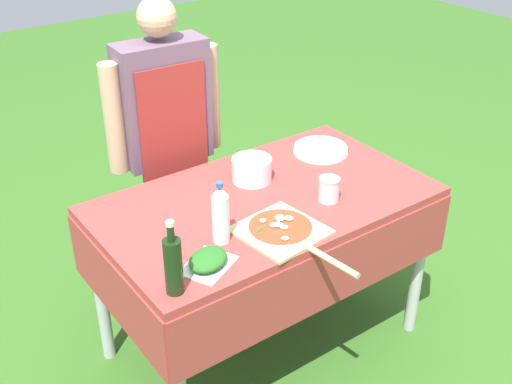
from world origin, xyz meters
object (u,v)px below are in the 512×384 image
at_px(sauce_jar, 329,191).
at_px(herb_container, 208,260).
at_px(mixing_tub, 252,169).
at_px(person_cook, 166,132).
at_px(prep_table, 264,219).
at_px(pizza_on_peel, 283,231).
at_px(oil_bottle, 173,265).
at_px(plate_stack, 321,150).
at_px(water_bottle, 221,214).

bearing_deg(sauce_jar, herb_container, -171.64).
relative_size(herb_container, mixing_tub, 1.36).
bearing_deg(person_cook, prep_table, 103.95).
height_order(pizza_on_peel, oil_bottle, oil_bottle).
height_order(oil_bottle, sauce_jar, oil_bottle).
height_order(person_cook, plate_stack, person_cook).
bearing_deg(herb_container, oil_bottle, -161.46).
height_order(prep_table, oil_bottle, oil_bottle).
bearing_deg(person_cook, oil_bottle, 65.58).
distance_m(oil_bottle, mixing_tub, 0.81).
distance_m(prep_table, oil_bottle, 0.72).
bearing_deg(mixing_tub, oil_bottle, -143.96).
xyz_separation_m(oil_bottle, plate_stack, (1.08, 0.51, -0.10)).
distance_m(herb_container, sauce_jar, 0.66).
xyz_separation_m(person_cook, plate_stack, (0.58, -0.44, -0.09)).
height_order(person_cook, herb_container, person_cook).
bearing_deg(water_bottle, pizza_on_peel, -24.28).
bearing_deg(sauce_jar, oil_bottle, -169.51).
bearing_deg(herb_container, person_cook, 69.75).
distance_m(pizza_on_peel, mixing_tub, 0.44).
distance_m(prep_table, water_bottle, 0.42).
relative_size(prep_table, herb_container, 5.95).
bearing_deg(plate_stack, oil_bottle, -154.87).
bearing_deg(water_bottle, herb_container, -139.71).
relative_size(pizza_on_peel, oil_bottle, 1.97).
relative_size(water_bottle, plate_stack, 0.97).
xyz_separation_m(water_bottle, plate_stack, (0.79, 0.34, -0.10)).
bearing_deg(oil_bottle, mixing_tub, 36.04).
height_order(prep_table, herb_container, herb_container).
bearing_deg(prep_table, sauce_jar, -40.66).
xyz_separation_m(pizza_on_peel, water_bottle, (-0.22, 0.10, 0.10)).
bearing_deg(pizza_on_peel, sauce_jar, 9.06).
relative_size(herb_container, sauce_jar, 2.31).
xyz_separation_m(person_cook, water_bottle, (-0.20, -0.78, 0.02)).
bearing_deg(sauce_jar, water_bottle, 178.87).
xyz_separation_m(plate_stack, sauce_jar, (-0.26, -0.35, 0.03)).
distance_m(person_cook, plate_stack, 0.74).
distance_m(water_bottle, plate_stack, 0.87).
bearing_deg(prep_table, person_cook, 100.82).
height_order(person_cook, sauce_jar, person_cook).
bearing_deg(oil_bottle, person_cook, 62.44).
bearing_deg(plate_stack, water_bottle, -156.39).
xyz_separation_m(person_cook, pizza_on_peel, (0.01, -0.88, -0.09)).
distance_m(prep_table, sauce_jar, 0.31).
bearing_deg(herb_container, water_bottle, 40.29).
bearing_deg(prep_table, water_bottle, -153.00).
distance_m(prep_table, mixing_tub, 0.22).
distance_m(oil_bottle, plate_stack, 1.19).
height_order(pizza_on_peel, sauce_jar, sauce_jar).
distance_m(water_bottle, mixing_tub, 0.49).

